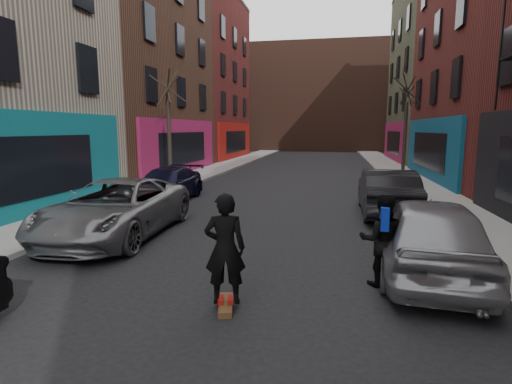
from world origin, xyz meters
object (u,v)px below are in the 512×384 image
at_px(tree_right_far, 406,118).
at_px(skateboard, 226,305).
at_px(tree_left_far, 169,120).
at_px(parked_right_far, 430,235).
at_px(parked_left_end, 166,185).
at_px(skateboarder, 225,249).
at_px(parked_right_end, 387,192).
at_px(pedestrian, 382,240).
at_px(parked_left_far, 116,208).

height_order(tree_right_far, skateboard, tree_right_far).
xyz_separation_m(tree_left_far, tree_right_far, (12.40, 6.00, 0.15)).
bearing_deg(parked_right_far, parked_left_end, -32.49).
distance_m(skateboard, skateboarder, 0.96).
bearing_deg(parked_left_end, tree_right_far, 44.79).
bearing_deg(parked_right_end, skateboard, 66.82).
xyz_separation_m(parked_left_end, skateboard, (4.99, -9.10, -0.62)).
distance_m(tree_left_far, skateboard, 15.22).
bearing_deg(parked_left_end, pedestrian, -43.56).
height_order(tree_left_far, parked_right_end, tree_left_far).
height_order(parked_right_far, skateboarder, skateboarder).
height_order(tree_left_far, tree_right_far, tree_right_far).
bearing_deg(skateboarder, pedestrian, -163.26).
bearing_deg(parked_left_far, parked_right_far, -12.94).
bearing_deg(skateboard, tree_left_far, 103.09).
relative_size(parked_left_end, skateboarder, 2.54).
height_order(tree_right_far, parked_right_end, tree_right_far).
height_order(parked_right_far, parked_right_end, parked_right_far).
relative_size(parked_left_end, parked_right_end, 0.97).
bearing_deg(parked_left_far, tree_left_far, 102.25).
xyz_separation_m(tree_left_far, pedestrian, (9.20, -11.80, -2.50)).
relative_size(parked_right_end, skateboard, 5.96).
xyz_separation_m(tree_right_far, parked_left_far, (-9.93, -15.53, -2.75)).
bearing_deg(skateboarder, parked_left_far, -55.76).
bearing_deg(pedestrian, parked_right_end, -97.05).
distance_m(tree_left_far, skateboarder, 15.03).
relative_size(tree_right_far, parked_right_end, 1.43).
xyz_separation_m(parked_right_end, skateboard, (-3.50, -8.09, -0.74)).
distance_m(tree_right_far, skateboarder, 20.32).
distance_m(parked_left_end, pedestrian, 10.74).
relative_size(parked_left_far, parked_left_end, 1.20).
relative_size(tree_left_far, pedestrian, 3.75).
height_order(parked_left_far, parked_right_far, parked_right_far).
bearing_deg(tree_right_far, parked_left_end, -136.62).
bearing_deg(pedestrian, parked_left_far, -17.98).
relative_size(tree_left_far, skateboard, 8.12).
xyz_separation_m(tree_left_far, skateboarder, (6.59, -13.30, -2.37)).
xyz_separation_m(tree_left_far, parked_left_far, (2.47, -9.53, -2.60)).
relative_size(tree_right_far, skateboarder, 3.72).
xyz_separation_m(tree_left_far, parked_right_end, (10.09, -5.21, -2.59)).
distance_m(parked_right_far, pedestrian, 1.30).
distance_m(skateboard, pedestrian, 3.12).
bearing_deg(tree_right_far, parked_right_end, -101.65).
distance_m(tree_right_far, skateboard, 20.46).
distance_m(parked_left_far, parked_right_far, 7.88).
bearing_deg(tree_left_far, pedestrian, -52.05).
bearing_deg(parked_left_far, skateboard, -44.80).
relative_size(tree_right_far, pedestrian, 3.92).
bearing_deg(tree_left_far, parked_right_far, -47.07).
height_order(tree_left_far, parked_right_far, tree_left_far).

